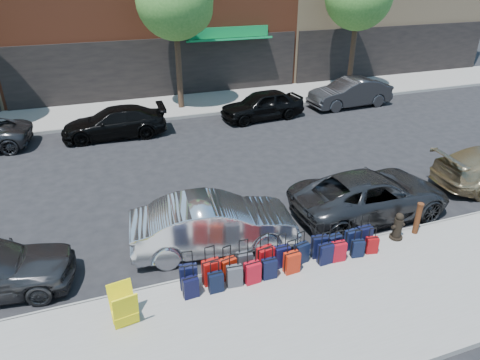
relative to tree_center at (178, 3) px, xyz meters
name	(u,v)px	position (x,y,z in m)	size (l,w,h in m)	color
ground	(226,188)	(-0.64, -9.50, -5.41)	(120.00, 120.00, 0.00)	black
sidewalk_near	(314,312)	(-0.64, -16.00, -5.34)	(60.00, 4.00, 0.15)	gray
sidewalk_far	(171,106)	(-0.64, 0.50, -5.34)	(60.00, 4.00, 0.15)	gray
curb_near	(278,260)	(-0.64, -13.98, -5.34)	(60.00, 0.08, 0.15)	gray
curb_far	(178,118)	(-0.64, -1.52, -5.34)	(60.00, 0.08, 0.15)	gray
tree_center	(178,3)	(0.00, 0.00, 0.00)	(3.80, 3.80, 7.27)	black
suitcase_front_0	(189,277)	(-3.15, -14.31, -4.94)	(0.45, 0.29, 1.02)	black
suitcase_front_1	(211,272)	(-2.59, -14.33, -4.94)	(0.45, 0.28, 1.04)	#9A0D09
suitcase_front_2	(228,268)	(-2.15, -14.30, -4.97)	(0.41, 0.28, 0.92)	#9A1A09
suitcase_front_3	(244,263)	(-1.71, -14.25, -4.96)	(0.41, 0.24, 0.97)	#343438
suitcase_front_4	(265,258)	(-1.15, -14.29, -4.94)	(0.47, 0.32, 1.04)	#A10A0E
suitcase_front_5	(282,256)	(-0.70, -14.32, -4.96)	(0.39, 0.22, 0.95)	black
suitcase_front_6	(301,253)	(-0.16, -14.34, -4.98)	(0.41, 0.28, 0.91)	black
suitcase_front_7	(319,246)	(0.40, -14.28, -4.95)	(0.43, 0.27, 0.99)	black
suitcase_front_8	(334,245)	(0.81, -14.33, -4.96)	(0.41, 0.24, 0.96)	black
suitcase_front_9	(352,239)	(1.42, -14.25, -4.98)	(0.39, 0.24, 0.91)	black
suitcase_front_10	(365,236)	(1.82, -14.26, -4.96)	(0.40, 0.22, 0.95)	black
suitcase_back_0	(191,287)	(-3.19, -14.64, -4.99)	(0.37, 0.23, 0.86)	black
suitcase_back_1	(216,282)	(-2.58, -14.66, -5.00)	(0.35, 0.20, 0.84)	black
suitcase_back_2	(234,276)	(-2.09, -14.61, -4.98)	(0.39, 0.25, 0.89)	#403F45
suitcase_back_3	(252,273)	(-1.64, -14.65, -4.98)	(0.40, 0.25, 0.92)	#A90A1A
suitcase_back_4	(269,269)	(-1.19, -14.63, -4.99)	(0.36, 0.21, 0.86)	black
suitcase_back_5	(292,262)	(-0.57, -14.62, -4.97)	(0.40, 0.25, 0.93)	#B4210B
suitcase_back_7	(325,254)	(0.42, -14.58, -4.98)	(0.39, 0.24, 0.91)	black
suitcase_back_8	(338,251)	(0.80, -14.59, -4.99)	(0.38, 0.24, 0.89)	#9D0A17
suitcase_back_9	(357,248)	(1.37, -14.61, -5.02)	(0.36, 0.24, 0.79)	black
suitcase_back_10	(372,245)	(1.82, -14.61, -5.02)	(0.35, 0.25, 0.76)	maroon
fire_hydrant	(398,227)	(2.90, -14.27, -4.88)	(0.42, 0.37, 0.82)	black
bollard	(418,218)	(3.59, -14.24, -4.76)	(0.18, 0.18, 0.98)	#38190C
display_rack	(124,307)	(-4.72, -15.00, -4.79)	(0.61, 0.66, 0.95)	yellow
car_near_1	(214,224)	(-2.04, -12.73, -4.66)	(1.59, 4.57, 1.51)	silver
car_near_2	(371,195)	(3.08, -12.68, -4.71)	(2.34, 5.06, 1.41)	#303032
car_far_1	(114,123)	(-3.88, -2.97, -4.74)	(1.89, 4.65, 1.35)	black
car_far_2	(262,105)	(3.43, -2.87, -4.69)	(1.71, 4.26, 1.45)	black
car_far_3	(350,93)	(8.79, -2.54, -4.65)	(1.62, 4.63, 1.53)	#2F2F31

